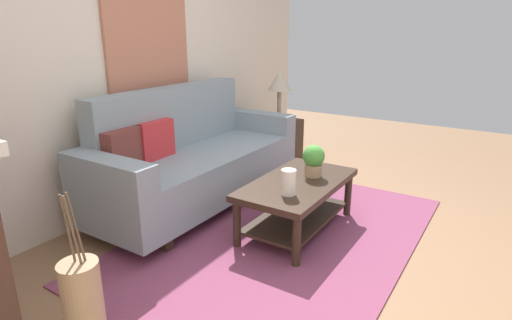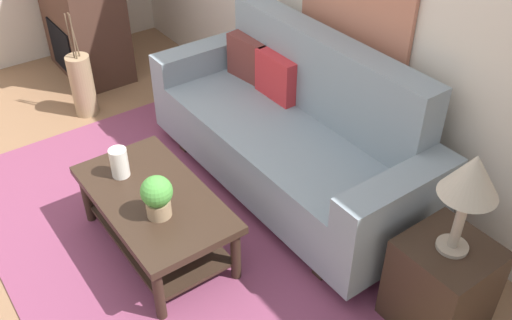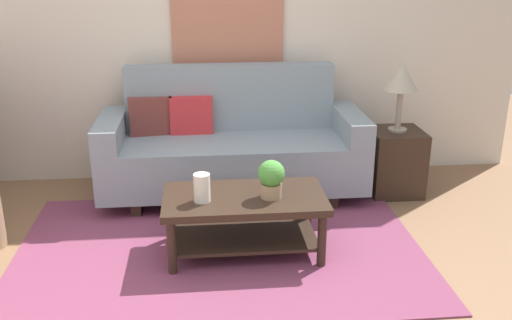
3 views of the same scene
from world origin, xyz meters
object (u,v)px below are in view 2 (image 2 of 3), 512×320
throw_pillow_crimson (277,77)px  floor_vase (82,86)px  throw_pillow_maroon (249,59)px  table_lamp (471,180)px  side_table (441,285)px  tabletop_vase (119,163)px  fireplace (82,12)px  coffee_table (155,210)px  couch (292,134)px  potted_plant_tabletop (157,196)px

throw_pillow_crimson → floor_vase: throw_pillow_crimson is taller
throw_pillow_maroon → floor_vase: 1.49m
throw_pillow_maroon → table_lamp: (2.08, -0.24, 0.31)m
throw_pillow_maroon → side_table: throw_pillow_maroon is taller
tabletop_vase → table_lamp: 2.01m
table_lamp → fireplace: 3.89m
throw_pillow_crimson → tabletop_vase: throw_pillow_crimson is taller
coffee_table → tabletop_vase: size_ratio=5.78×
side_table → fireplace: size_ratio=0.48×
tabletop_vase → fireplace: fireplace is taller
throw_pillow_crimson → fireplace: (-2.12, -0.59, -0.09)m
tabletop_vase → fireplace: (-2.19, 0.67, 0.06)m
side_table → floor_vase: (-3.16, -0.70, -0.02)m
throw_pillow_maroon → side_table: (2.08, -0.24, -0.40)m
side_table → couch: bearing=175.5°
side_table → floor_vase: side_table is taller
throw_pillow_maroon → throw_pillow_crimson: 0.34m
couch → throw_pillow_maroon: (-0.68, 0.13, 0.25)m
couch → potted_plant_tabletop: couch is taller
throw_pillow_crimson → side_table: (1.74, -0.24, -0.40)m
couch → throw_pillow_crimson: (-0.34, 0.13, 0.25)m
fireplace → throw_pillow_maroon: bearing=18.3°
throw_pillow_maroon → coffee_table: 1.43m
coffee_table → floor_vase: bearing=171.7°
throw_pillow_crimson → side_table: throw_pillow_crimson is taller
couch → table_lamp: (1.39, -0.11, 0.56)m
coffee_table → fireplace: size_ratio=0.95×
table_lamp → floor_vase: table_lamp is taller
tabletop_vase → side_table: 1.97m
potted_plant_tabletop → table_lamp: (1.20, 1.00, 0.42)m
throw_pillow_maroon → fireplace: (-1.78, -0.59, -0.09)m
tabletop_vase → coffee_table: bearing=13.4°
potted_plant_tabletop → floor_vase: bearing=171.0°
tabletop_vase → fireplace: bearing=163.0°
throw_pillow_maroon → throw_pillow_crimson: (0.34, 0.00, 0.00)m
floor_vase → throw_pillow_maroon: bearing=40.6°
coffee_table → tabletop_vase: bearing=-166.6°
table_lamp → tabletop_vase: bearing=-148.4°
throw_pillow_maroon → coffee_table: throw_pillow_maroon is taller
potted_plant_tabletop → fireplace: fireplace is taller
fireplace → potted_plant_tabletop: bearing=-13.8°
couch → coffee_table: couch is taller
side_table → coffee_table: bearing=-145.3°
couch → potted_plant_tabletop: size_ratio=8.36×
throw_pillow_maroon → table_lamp: table_lamp is taller
potted_plant_tabletop → side_table: potted_plant_tabletop is taller
tabletop_vase → table_lamp: size_ratio=0.33×
potted_plant_tabletop → side_table: 1.59m
throw_pillow_maroon → table_lamp: size_ratio=0.63×
table_lamp → fireplace: fireplace is taller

